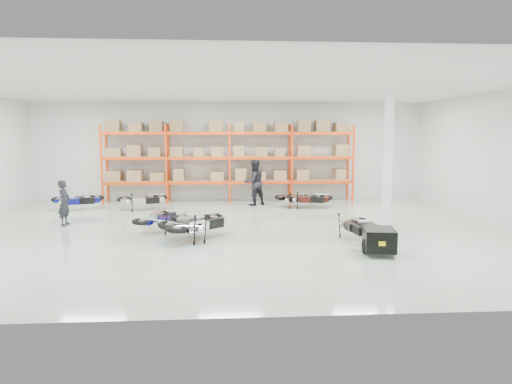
{
  "coord_description": "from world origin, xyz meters",
  "views": [
    {
      "loc": [
        -0.16,
        -14.31,
        3.05
      ],
      "look_at": [
        0.86,
        1.1,
        1.1
      ],
      "focal_mm": 32.0,
      "sensor_mm": 36.0,
      "label": 1
    }
  ],
  "objects": [
    {
      "name": "room",
      "position": [
        0.0,
        0.0,
        2.25
      ],
      "size": [
        18.0,
        18.0,
        18.0
      ],
      "color": "#ADC1AE",
      "rests_on": "ground"
    },
    {
      "name": "moto_back_c",
      "position": [
        2.84,
        4.61,
        0.49
      ],
      "size": [
        1.72,
        1.03,
        1.05
      ],
      "primitive_type": null,
      "rotation": [
        0.0,
        -0.09,
        1.72
      ],
      "color": "black",
      "rests_on": "ground"
    },
    {
      "name": "moto_back_b",
      "position": [
        -3.55,
        4.36,
        0.53
      ],
      "size": [
        1.91,
        1.32,
        1.12
      ],
      "primitive_type": null,
      "rotation": [
        0.0,
        -0.09,
        1.86
      ],
      "color": "#A4ABAE",
      "rests_on": "ground"
    },
    {
      "name": "moto_touring_right",
      "position": [
        3.72,
        -1.57,
        0.52
      ],
      "size": [
        1.04,
        1.79,
        1.1
      ],
      "primitive_type": null,
      "rotation": [
        0.0,
        -0.09,
        0.12
      ],
      "color": "black",
      "rests_on": "ground"
    },
    {
      "name": "person_back",
      "position": [
        1.05,
        5.25,
        0.99
      ],
      "size": [
        1.2,
        1.1,
        1.98
      ],
      "primitive_type": "imported",
      "rotation": [
        0.0,
        0.0,
        3.61
      ],
      "color": "black",
      "rests_on": "ground"
    },
    {
      "name": "moto_black_far_left",
      "position": [
        -1.28,
        -1.17,
        0.58
      ],
      "size": [
        0.95,
        1.91,
        1.24
      ],
      "primitive_type": null,
      "rotation": [
        0.0,
        -0.09,
        3.14
      ],
      "color": "black",
      "rests_on": "ground"
    },
    {
      "name": "trailer",
      "position": [
        3.72,
        -3.16,
        0.39
      ],
      "size": [
        0.91,
        1.63,
        0.66
      ],
      "rotation": [
        0.0,
        0.0,
        -0.18
      ],
      "color": "black",
      "rests_on": "ground"
    },
    {
      "name": "moto_back_d",
      "position": [
        3.3,
        4.35,
        0.52
      ],
      "size": [
        1.82,
        1.16,
        1.09
      ],
      "primitive_type": null,
      "rotation": [
        0.0,
        -0.09,
        1.37
      ],
      "color": "#3E100C",
      "rests_on": "ground"
    },
    {
      "name": "moto_blue_centre",
      "position": [
        -2.31,
        0.05,
        0.52
      ],
      "size": [
        1.32,
        1.89,
        1.11
      ],
      "primitive_type": null,
      "rotation": [
        0.0,
        -0.09,
        2.84
      ],
      "color": "#080A53",
      "rests_on": "ground"
    },
    {
      "name": "pallet_rack",
      "position": [
        -0.0,
        6.45,
        2.26
      ],
      "size": [
        11.28,
        0.98,
        3.62
      ],
      "color": "#FF420D",
      "rests_on": "ground"
    },
    {
      "name": "person_left",
      "position": [
        -5.61,
        1.27,
        0.76
      ],
      "size": [
        0.41,
        0.58,
        1.53
      ],
      "primitive_type": "imported",
      "rotation": [
        0.0,
        0.0,
        1.49
      ],
      "color": "#21212A",
      "rests_on": "ground"
    },
    {
      "name": "moto_silver_left",
      "position": [
        -1.0,
        -1.1,
        0.6
      ],
      "size": [
        2.12,
        2.05,
        1.28
      ],
      "primitive_type": null,
      "rotation": [
        0.0,
        -0.09,
        2.31
      ],
      "color": "silver",
      "rests_on": "ground"
    },
    {
      "name": "structural_column",
      "position": [
        5.2,
        0.5,
        2.25
      ],
      "size": [
        0.25,
        0.25,
        4.5
      ],
      "primitive_type": "cube",
      "color": "white",
      "rests_on": "ground"
    },
    {
      "name": "moto_back_a",
      "position": [
        -6.17,
        4.42,
        0.54
      ],
      "size": [
        1.93,
        1.32,
        1.14
      ],
      "primitive_type": null,
      "rotation": [
        0.0,
        -0.09,
        1.85
      ],
      "color": "navy",
      "rests_on": "ground"
    }
  ]
}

